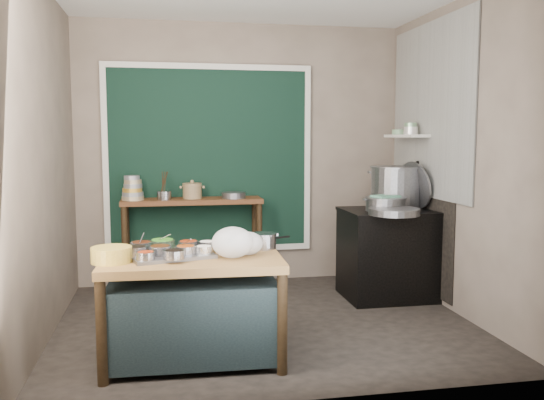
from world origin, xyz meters
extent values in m
cube|color=#302924|center=(0.00, 0.00, -0.01)|extent=(3.50, 3.00, 0.02)
cube|color=#7C6D5F|center=(0.00, 1.51, 1.40)|extent=(3.50, 0.02, 2.80)
cube|color=#7C6D5F|center=(-1.76, 0.00, 1.40)|extent=(0.02, 3.00, 2.80)
cube|color=#7C6D5F|center=(1.76, 0.00, 1.40)|extent=(0.02, 3.00, 2.80)
cube|color=black|center=(-0.35, 1.47, 1.35)|extent=(2.10, 0.02, 1.90)
cube|color=#B2B2AA|center=(1.74, 0.55, 1.85)|extent=(0.02, 1.70, 1.70)
cube|color=black|center=(1.74, 0.65, 0.70)|extent=(0.01, 1.30, 1.30)
cube|color=beige|center=(1.63, 0.85, 1.60)|extent=(0.22, 0.70, 0.03)
cube|color=olive|center=(-0.65, -0.75, 0.38)|extent=(1.27, 0.76, 0.75)
cube|color=#533117|center=(-0.55, 1.28, 0.47)|extent=(1.45, 0.40, 0.95)
cube|color=black|center=(1.35, 0.55, 0.42)|extent=(0.90, 0.68, 0.85)
cube|color=black|center=(1.35, 0.55, 0.86)|extent=(0.92, 0.69, 0.03)
cube|color=gray|center=(-0.80, -0.69, 0.76)|extent=(0.65, 0.53, 0.03)
cylinder|color=gray|center=(-0.53, -0.58, 0.80)|extent=(0.13, 0.13, 0.06)
cylinder|color=gray|center=(-0.96, -0.87, 0.80)|extent=(0.13, 0.13, 0.05)
cylinder|color=silver|center=(-0.57, -0.74, 0.80)|extent=(0.12, 0.12, 0.05)
cylinder|color=gray|center=(-0.87, -0.73, 0.81)|extent=(0.15, 0.15, 0.06)
cylinder|color=gray|center=(-1.00, -0.56, 0.81)|extent=(0.15, 0.15, 0.06)
cylinder|color=gray|center=(-0.69, -0.74, 0.80)|extent=(0.14, 0.14, 0.06)
cylinder|color=gray|center=(-0.85, -0.54, 0.81)|extent=(0.18, 0.18, 0.07)
cylinder|color=gray|center=(-1.04, -0.72, 0.81)|extent=(0.16, 0.16, 0.06)
cylinder|color=gray|center=(-0.67, -0.56, 0.80)|extent=(0.14, 0.14, 0.06)
cylinder|color=gray|center=(-0.78, -0.88, 0.80)|extent=(0.14, 0.14, 0.06)
cylinder|color=gold|center=(-1.19, -0.80, 0.80)|extent=(0.32, 0.32, 0.10)
ellipsoid|color=white|center=(-0.37, -0.81, 0.86)|extent=(0.33, 0.29, 0.22)
ellipsoid|color=white|center=(-0.25, -0.72, 0.83)|extent=(0.27, 0.25, 0.17)
cylinder|color=tan|center=(-1.15, 1.24, 0.97)|extent=(0.22, 0.22, 0.04)
cylinder|color=gray|center=(-1.15, 1.24, 1.01)|extent=(0.21, 0.21, 0.04)
cylinder|color=gold|center=(-1.15, 1.24, 1.05)|extent=(0.20, 0.20, 0.04)
cylinder|color=gray|center=(-1.15, 1.24, 1.10)|extent=(0.19, 0.19, 0.04)
cylinder|color=tan|center=(-1.15, 1.24, 1.14)|extent=(0.18, 0.18, 0.04)
cylinder|color=gray|center=(-1.15, 1.24, 1.18)|extent=(0.16, 0.16, 0.04)
cylinder|color=gray|center=(-0.84, 1.22, 0.99)|extent=(0.17, 0.17, 0.09)
cylinder|color=gray|center=(-0.12, 1.23, 0.98)|extent=(0.28, 0.28, 0.06)
cylinder|color=gray|center=(1.62, 0.60, 1.11)|extent=(0.22, 0.49, 0.47)
cube|color=#529678|center=(1.26, 0.47, 1.02)|extent=(0.28, 0.24, 0.02)
cylinder|color=gray|center=(1.23, 0.18, 0.91)|extent=(0.58, 0.58, 0.06)
cylinder|color=silver|center=(1.63, 0.75, 1.63)|extent=(0.15, 0.15, 0.04)
cylinder|color=silver|center=(1.63, 0.75, 1.67)|extent=(0.14, 0.14, 0.04)
cylinder|color=gray|center=(1.63, 0.75, 1.71)|extent=(0.13, 0.13, 0.04)
cylinder|color=gray|center=(1.63, 1.05, 1.64)|extent=(0.16, 0.16, 0.05)
camera|label=1|loc=(-0.83, -4.74, 1.59)|focal=38.00mm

